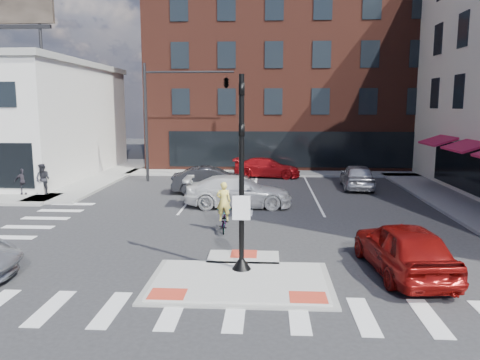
# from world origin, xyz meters

# --- Properties ---
(ground) EXTENTS (120.00, 120.00, 0.00)m
(ground) POSITION_xyz_m (0.00, 0.00, 0.00)
(ground) COLOR #28282B
(ground) RESTS_ON ground
(refuge_island) EXTENTS (5.40, 4.65, 0.13)m
(refuge_island) POSITION_xyz_m (0.00, -0.26, 0.05)
(refuge_island) COLOR gray
(refuge_island) RESTS_ON ground
(sidewalk_e) EXTENTS (3.00, 24.00, 0.15)m
(sidewalk_e) POSITION_xyz_m (10.80, 10.00, 0.07)
(sidewalk_e) COLOR gray
(sidewalk_e) RESTS_ON ground
(sidewalk_n) EXTENTS (26.00, 3.00, 0.15)m
(sidewalk_n) POSITION_xyz_m (3.00, 22.00, 0.07)
(sidewalk_n) COLOR gray
(sidewalk_n) RESTS_ON ground
(building_n) EXTENTS (24.40, 18.40, 15.50)m
(building_n) POSITION_xyz_m (3.00, 31.99, 7.80)
(building_n) COLOR #492017
(building_n) RESTS_ON ground
(building_far_left) EXTENTS (10.00, 12.00, 10.00)m
(building_far_left) POSITION_xyz_m (-4.00, 52.00, 5.00)
(building_far_left) COLOR slate
(building_far_left) RESTS_ON ground
(building_far_right) EXTENTS (12.00, 12.00, 12.00)m
(building_far_right) POSITION_xyz_m (9.00, 54.00, 6.00)
(building_far_right) COLOR brown
(building_far_right) RESTS_ON ground
(signal_pole) EXTENTS (0.60, 0.60, 5.98)m
(signal_pole) POSITION_xyz_m (0.00, 0.40, 2.36)
(signal_pole) COLOR black
(signal_pole) RESTS_ON refuge_island
(mast_arm_signal) EXTENTS (6.10, 2.24, 8.00)m
(mast_arm_signal) POSITION_xyz_m (-3.47, 18.00, 6.21)
(mast_arm_signal) COLOR black
(mast_arm_signal) RESTS_ON ground
(red_sedan) EXTENTS (2.45, 5.05, 1.66)m
(red_sedan) POSITION_xyz_m (5.00, 0.60, 0.83)
(red_sedan) COLOR maroon
(red_sedan) RESTS_ON ground
(white_pickup) EXTENTS (5.57, 2.41, 1.60)m
(white_pickup) POSITION_xyz_m (-0.72, 10.08, 0.80)
(white_pickup) COLOR silver
(white_pickup) RESTS_ON ground
(bg_car_dark) EXTENTS (4.89, 2.09, 1.57)m
(bg_car_dark) POSITION_xyz_m (-2.50, 13.77, 0.78)
(bg_car_dark) COLOR black
(bg_car_dark) RESTS_ON ground
(bg_car_silver) EXTENTS (2.15, 4.73, 1.58)m
(bg_car_silver) POSITION_xyz_m (6.44, 15.86, 0.79)
(bg_car_silver) COLOR #B8B9C0
(bg_car_silver) RESTS_ON ground
(bg_car_red) EXTENTS (5.07, 2.69, 1.40)m
(bg_car_red) POSITION_xyz_m (0.76, 20.34, 0.70)
(bg_car_red) COLOR maroon
(bg_car_red) RESTS_ON ground
(cyclist) EXTENTS (0.67, 1.66, 2.09)m
(cyclist) POSITION_xyz_m (-1.02, 5.26, 0.70)
(cyclist) COLOR #3F3F44
(cyclist) RESTS_ON ground
(pedestrian_a) EXTENTS (0.97, 0.82, 1.78)m
(pedestrian_a) POSITION_xyz_m (-12.00, 12.00, 1.04)
(pedestrian_a) COLOR black
(pedestrian_a) RESTS_ON sidewalk_nw
(pedestrian_b) EXTENTS (0.96, 0.66, 1.51)m
(pedestrian_b) POSITION_xyz_m (-13.19, 12.00, 0.90)
(pedestrian_b) COLOR #302B35
(pedestrian_b) RESTS_ON sidewalk_nw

